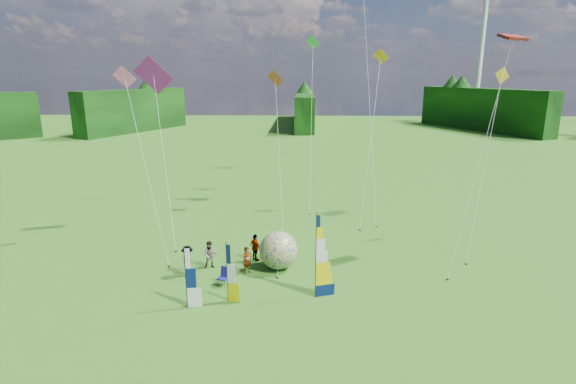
{
  "coord_description": "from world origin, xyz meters",
  "views": [
    {
      "loc": [
        -0.18,
        -19.57,
        11.76
      ],
      "look_at": [
        -1.0,
        4.0,
        5.5
      ],
      "focal_mm": 28.0,
      "sensor_mm": 36.0,
      "label": 1
    }
  ],
  "objects_px": {
    "feather_banner_main": "(316,257)",
    "spectator_d": "(255,248)",
    "camp_chair": "(223,277)",
    "kite_whale": "(369,83)",
    "bol_inflatable": "(278,250)",
    "spectator_b": "(210,255)",
    "side_banner_left": "(227,273)",
    "spectator_c": "(188,261)",
    "spectator_a": "(247,260)",
    "side_banner_far": "(186,278)"
  },
  "relations": [
    {
      "from": "side_banner_left",
      "to": "camp_chair",
      "type": "relative_size",
      "value": 3.01
    },
    {
      "from": "feather_banner_main",
      "to": "spectator_d",
      "type": "distance_m",
      "value": 6.24
    },
    {
      "from": "spectator_d",
      "to": "kite_whale",
      "type": "bearing_deg",
      "value": -73.55
    },
    {
      "from": "side_banner_far",
      "to": "spectator_c",
      "type": "height_order",
      "value": "side_banner_far"
    },
    {
      "from": "side_banner_left",
      "to": "camp_chair",
      "type": "distance_m",
      "value": 2.14
    },
    {
      "from": "feather_banner_main",
      "to": "bol_inflatable",
      "type": "height_order",
      "value": "feather_banner_main"
    },
    {
      "from": "bol_inflatable",
      "to": "camp_chair",
      "type": "distance_m",
      "value": 3.97
    },
    {
      "from": "side_banner_far",
      "to": "camp_chair",
      "type": "distance_m",
      "value": 3.1
    },
    {
      "from": "spectator_a",
      "to": "side_banner_left",
      "type": "bearing_deg",
      "value": -143.69
    },
    {
      "from": "bol_inflatable",
      "to": "spectator_b",
      "type": "relative_size",
      "value": 1.36
    },
    {
      "from": "side_banner_far",
      "to": "bol_inflatable",
      "type": "bearing_deg",
      "value": 40.15
    },
    {
      "from": "bol_inflatable",
      "to": "spectator_d",
      "type": "distance_m",
      "value": 1.91
    },
    {
      "from": "camp_chair",
      "to": "kite_whale",
      "type": "relative_size",
      "value": 0.05
    },
    {
      "from": "feather_banner_main",
      "to": "bol_inflatable",
      "type": "relative_size",
      "value": 1.96
    },
    {
      "from": "spectator_c",
      "to": "kite_whale",
      "type": "bearing_deg",
      "value": -45.46
    },
    {
      "from": "side_banner_left",
      "to": "spectator_d",
      "type": "distance_m",
      "value": 5.46
    },
    {
      "from": "kite_whale",
      "to": "camp_chair",
      "type": "bearing_deg",
      "value": -134.53
    },
    {
      "from": "spectator_b",
      "to": "camp_chair",
      "type": "bearing_deg",
      "value": -73.05
    },
    {
      "from": "bol_inflatable",
      "to": "spectator_d",
      "type": "relative_size",
      "value": 1.32
    },
    {
      "from": "feather_banner_main",
      "to": "spectator_d",
      "type": "bearing_deg",
      "value": 110.73
    },
    {
      "from": "side_banner_far",
      "to": "spectator_c",
      "type": "distance_m",
      "value": 3.93
    },
    {
      "from": "feather_banner_main",
      "to": "spectator_b",
      "type": "distance_m",
      "value": 7.47
    },
    {
      "from": "feather_banner_main",
      "to": "camp_chair",
      "type": "relative_size",
      "value": 4.37
    },
    {
      "from": "side_banner_far",
      "to": "camp_chair",
      "type": "xyz_separation_m",
      "value": [
        1.43,
        2.52,
        -1.1
      ]
    },
    {
      "from": "side_banner_left",
      "to": "bol_inflatable",
      "type": "distance_m",
      "value": 4.93
    },
    {
      "from": "side_banner_far",
      "to": "side_banner_left",
      "type": "bearing_deg",
      "value": 12.68
    },
    {
      "from": "bol_inflatable",
      "to": "spectator_a",
      "type": "distance_m",
      "value": 2.03
    },
    {
      "from": "side_banner_left",
      "to": "kite_whale",
      "type": "height_order",
      "value": "kite_whale"
    },
    {
      "from": "side_banner_left",
      "to": "kite_whale",
      "type": "xyz_separation_m",
      "value": [
        9.55,
        18.23,
        9.34
      ]
    },
    {
      "from": "side_banner_far",
      "to": "spectator_b",
      "type": "bearing_deg",
      "value": 79.01
    },
    {
      "from": "spectator_a",
      "to": "spectator_c",
      "type": "xyz_separation_m",
      "value": [
        -3.49,
        -0.49,
        0.1
      ]
    },
    {
      "from": "side_banner_left",
      "to": "bol_inflatable",
      "type": "xyz_separation_m",
      "value": [
        2.47,
        4.25,
        -0.42
      ]
    },
    {
      "from": "feather_banner_main",
      "to": "side_banner_left",
      "type": "bearing_deg",
      "value": 169.54
    },
    {
      "from": "side_banner_far",
      "to": "spectator_a",
      "type": "height_order",
      "value": "side_banner_far"
    },
    {
      "from": "spectator_c",
      "to": "spectator_d",
      "type": "height_order",
      "value": "spectator_c"
    },
    {
      "from": "side_banner_left",
      "to": "bol_inflatable",
      "type": "bearing_deg",
      "value": 77.04
    },
    {
      "from": "spectator_a",
      "to": "camp_chair",
      "type": "bearing_deg",
      "value": -167.58
    },
    {
      "from": "side_banner_far",
      "to": "spectator_d",
      "type": "distance_m",
      "value": 6.79
    },
    {
      "from": "spectator_a",
      "to": "spectator_c",
      "type": "height_order",
      "value": "spectator_c"
    },
    {
      "from": "spectator_b",
      "to": "kite_whale",
      "type": "bearing_deg",
      "value": 41.37
    },
    {
      "from": "bol_inflatable",
      "to": "spectator_c",
      "type": "distance_m",
      "value": 5.49
    },
    {
      "from": "side_banner_left",
      "to": "kite_whale",
      "type": "relative_size",
      "value": 0.15
    },
    {
      "from": "camp_chair",
      "to": "kite_whale",
      "type": "bearing_deg",
      "value": 79.28
    },
    {
      "from": "side_banner_far",
      "to": "spectator_c",
      "type": "xyz_separation_m",
      "value": [
        -0.89,
        3.77,
        -0.7
      ]
    },
    {
      "from": "side_banner_far",
      "to": "spectator_c",
      "type": "relative_size",
      "value": 1.74
    },
    {
      "from": "spectator_b",
      "to": "spectator_d",
      "type": "bearing_deg",
      "value": 14.59
    },
    {
      "from": "feather_banner_main",
      "to": "side_banner_left",
      "type": "xyz_separation_m",
      "value": [
        -4.66,
        -0.56,
        -0.73
      ]
    },
    {
      "from": "bol_inflatable",
      "to": "spectator_b",
      "type": "height_order",
      "value": "bol_inflatable"
    },
    {
      "from": "spectator_a",
      "to": "spectator_c",
      "type": "bearing_deg",
      "value": 144.32
    },
    {
      "from": "feather_banner_main",
      "to": "kite_whale",
      "type": "height_order",
      "value": "kite_whale"
    }
  ]
}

